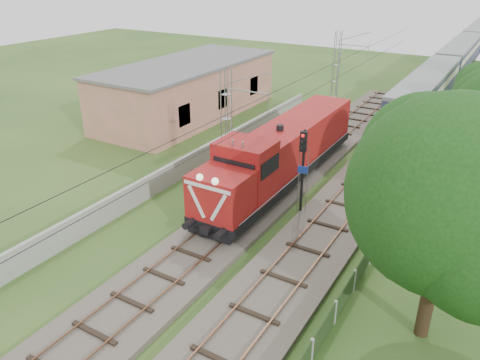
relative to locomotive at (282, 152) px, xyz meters
The scene contains 11 objects.
ground 14.41m from the locomotive, 90.00° to the right, with size 140.00×140.00×0.00m, color #274B1C.
track_main 7.53m from the locomotive, 90.00° to the right, with size 4.20×70.00×0.45m.
track_side 7.94m from the locomotive, 49.15° to the left, with size 4.20×80.00×0.45m.
catenary 4.06m from the locomotive, 143.04° to the right, with size 3.31×70.00×8.00m.
boundary_wall 7.05m from the locomotive, 161.16° to the right, with size 0.25×40.00×1.50m, color #9E9E99.
station_building 17.91m from the locomotive, 146.88° to the left, with size 8.40×20.40×5.22m.
fence 13.89m from the locomotive, 54.50° to the right, with size 0.12×32.00×1.20m.
locomotive is the anchor object (origin of this frame).
coach_rake 56.32m from the locomotive, 84.91° to the left, with size 3.04×90.72×3.51m.
signal_post 4.67m from the locomotive, 49.47° to the right, with size 0.60×0.47×5.44m.
tree_a 15.62m from the locomotive, 41.10° to the right, with size 7.80×7.43×10.11m.
Camera 1 is at (12.46, -12.26, 13.93)m, focal length 35.00 mm.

